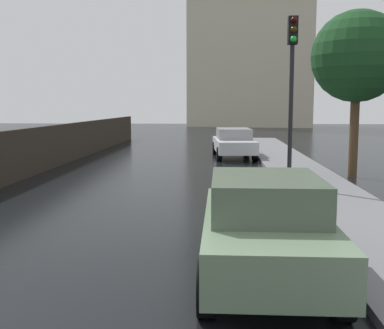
{
  "coord_description": "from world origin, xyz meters",
  "views": [
    {
      "loc": [
        2.28,
        -4.15,
        2.42
      ],
      "look_at": [
        1.65,
        6.28,
        1.12
      ],
      "focal_mm": 44.34,
      "sensor_mm": 36.0,
      "label": 1
    }
  ],
  "objects_px": {
    "street_tree_near": "(357,57)",
    "traffic_light": "(292,71)",
    "car_white_near_kerb": "(234,142)",
    "car_green_mid_road": "(265,226)"
  },
  "relations": [
    {
      "from": "street_tree_near",
      "to": "traffic_light",
      "type": "bearing_deg",
      "value": -131.45
    },
    {
      "from": "car_white_near_kerb",
      "to": "street_tree_near",
      "type": "bearing_deg",
      "value": -61.58
    },
    {
      "from": "car_green_mid_road",
      "to": "traffic_light",
      "type": "bearing_deg",
      "value": 79.37
    },
    {
      "from": "car_white_near_kerb",
      "to": "traffic_light",
      "type": "distance_m",
      "value": 9.36
    },
    {
      "from": "traffic_light",
      "to": "street_tree_near",
      "type": "xyz_separation_m",
      "value": [
        2.55,
        2.89,
        0.65
      ]
    },
    {
      "from": "traffic_light",
      "to": "street_tree_near",
      "type": "bearing_deg",
      "value": 48.55
    },
    {
      "from": "car_white_near_kerb",
      "to": "car_green_mid_road",
      "type": "relative_size",
      "value": 1.16
    },
    {
      "from": "car_white_near_kerb",
      "to": "car_green_mid_road",
      "type": "distance_m",
      "value": 15.78
    },
    {
      "from": "traffic_light",
      "to": "street_tree_near",
      "type": "height_order",
      "value": "street_tree_near"
    },
    {
      "from": "car_green_mid_road",
      "to": "street_tree_near",
      "type": "height_order",
      "value": "street_tree_near"
    }
  ]
}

